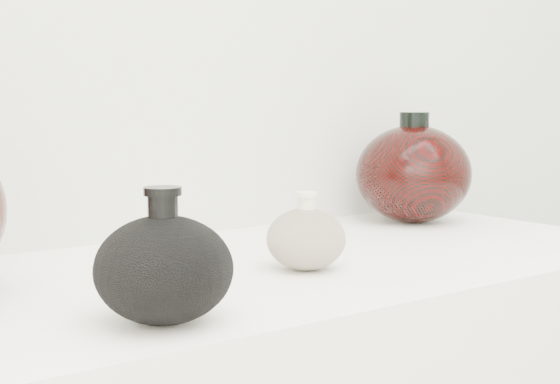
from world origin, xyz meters
TOP-DOWN VIEW (x-y plane):
  - black_gourd_vase at (-0.20, 0.78)m, footprint 0.17×0.17m
  - cream_gourd_vase at (0.05, 0.89)m, footprint 0.12×0.12m
  - right_round_pot at (0.44, 1.08)m, footprint 0.25×0.25m

SIDE VIEW (x-z plane):
  - cream_gourd_vase at x=0.05m, z-range 0.89..0.99m
  - black_gourd_vase at x=-0.20m, z-range 0.89..1.02m
  - right_round_pot at x=0.44m, z-range 0.89..1.08m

